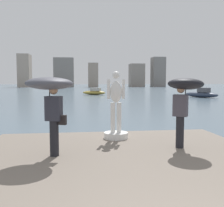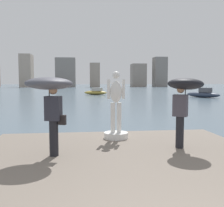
% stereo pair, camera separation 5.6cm
% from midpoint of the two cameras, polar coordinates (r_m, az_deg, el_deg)
% --- Properties ---
extents(ground_plane, '(400.00, 400.00, 0.00)m').
position_cam_midpoint_polar(ground_plane, '(41.70, -5.52, 1.61)').
color(ground_plane, slate).
extents(pier, '(7.42, 10.96, 0.40)m').
position_cam_midpoint_polar(pier, '(4.70, 6.85, -20.95)').
color(pier, slate).
rests_on(pier, ground).
extents(statue_white_figure, '(0.78, 0.78, 2.16)m').
position_cam_midpoint_polar(statue_white_figure, '(8.56, 1.05, -2.51)').
color(statue_white_figure, white).
rests_on(statue_white_figure, pier).
extents(onlooker_left, '(1.48, 1.48, 1.95)m').
position_cam_midpoint_polar(onlooker_left, '(6.67, -12.95, 2.64)').
color(onlooker_left, black).
rests_on(onlooker_left, pier).
extents(onlooker_right, '(1.36, 1.36, 1.97)m').
position_cam_midpoint_polar(onlooker_right, '(7.50, 15.44, 2.31)').
color(onlooker_right, black).
rests_on(onlooker_right, pier).
extents(boat_near, '(4.32, 2.98, 1.19)m').
position_cam_midpoint_polar(boat_near, '(45.68, -3.48, 2.47)').
color(boat_near, '#B2993D').
rests_on(boat_near, ground).
extents(boat_leftward, '(3.72, 5.38, 1.39)m').
position_cam_midpoint_polar(boat_leftward, '(39.90, 19.05, 1.95)').
color(boat_leftward, '#2D384C').
rests_on(boat_leftward, ground).
extents(distant_skyline, '(78.66, 12.22, 13.44)m').
position_cam_midpoint_polar(distant_skyline, '(114.07, -7.73, 6.44)').
color(distant_skyline, gray).
rests_on(distant_skyline, ground).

